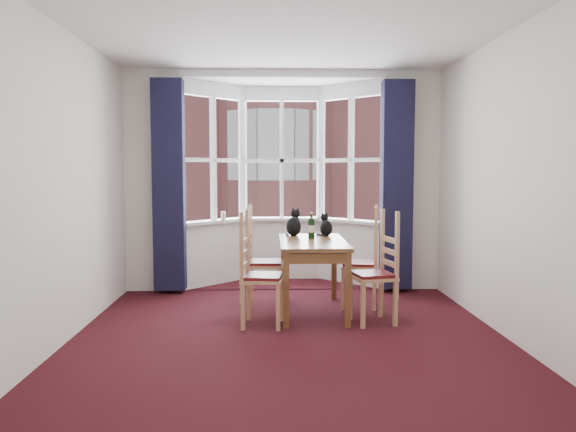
{
  "coord_description": "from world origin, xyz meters",
  "views": [
    {
      "loc": [
        -0.18,
        -4.93,
        1.54
      ],
      "look_at": [
        0.02,
        1.05,
        1.05
      ],
      "focal_mm": 35.0,
      "sensor_mm": 36.0,
      "label": 1
    }
  ],
  "objects_px": {
    "dining_table": "(313,250)",
    "chair_right_near": "(381,276)",
    "chair_left_far": "(257,264)",
    "wine_bottle": "(311,227)",
    "cat_right": "(326,227)",
    "chair_right_far": "(368,265)",
    "cat_left": "(294,225)",
    "candle_tall": "(223,216)",
    "chair_left_near": "(254,278)"
  },
  "relations": [
    {
      "from": "chair_left_far",
      "to": "wine_bottle",
      "type": "bearing_deg",
      "value": -15.89
    },
    {
      "from": "cat_right",
      "to": "wine_bottle",
      "type": "bearing_deg",
      "value": -127.34
    },
    {
      "from": "chair_left_near",
      "to": "cat_left",
      "type": "bearing_deg",
      "value": 64.82
    },
    {
      "from": "cat_left",
      "to": "chair_right_far",
      "type": "bearing_deg",
      "value": -14.94
    },
    {
      "from": "chair_left_near",
      "to": "candle_tall",
      "type": "bearing_deg",
      "value": 102.73
    },
    {
      "from": "chair_left_near",
      "to": "chair_right_far",
      "type": "bearing_deg",
      "value": 29.61
    },
    {
      "from": "dining_table",
      "to": "chair_right_near",
      "type": "height_order",
      "value": "chair_right_near"
    },
    {
      "from": "dining_table",
      "to": "cat_right",
      "type": "xyz_separation_m",
      "value": [
        0.19,
        0.42,
        0.21
      ]
    },
    {
      "from": "dining_table",
      "to": "cat_left",
      "type": "xyz_separation_m",
      "value": [
        -0.18,
        0.45,
        0.23
      ]
    },
    {
      "from": "dining_table",
      "to": "cat_left",
      "type": "bearing_deg",
      "value": 112.26
    },
    {
      "from": "dining_table",
      "to": "candle_tall",
      "type": "xyz_separation_m",
      "value": [
        -1.08,
        1.55,
        0.25
      ]
    },
    {
      "from": "chair_right_near",
      "to": "dining_table",
      "type": "bearing_deg",
      "value": 148.03
    },
    {
      "from": "chair_left_far",
      "to": "cat_right",
      "type": "bearing_deg",
      "value": 5.25
    },
    {
      "from": "cat_left",
      "to": "candle_tall",
      "type": "xyz_separation_m",
      "value": [
        -0.9,
        1.1,
        0.02
      ]
    },
    {
      "from": "wine_bottle",
      "to": "chair_right_far",
      "type": "bearing_deg",
      "value": 4.27
    },
    {
      "from": "wine_bottle",
      "to": "dining_table",
      "type": "bearing_deg",
      "value": -89.85
    },
    {
      "from": "chair_left_far",
      "to": "cat_right",
      "type": "distance_m",
      "value": 0.89
    },
    {
      "from": "chair_left_far",
      "to": "chair_right_far",
      "type": "distance_m",
      "value": 1.25
    },
    {
      "from": "dining_table",
      "to": "chair_right_near",
      "type": "bearing_deg",
      "value": -31.97
    },
    {
      "from": "chair_right_near",
      "to": "cat_left",
      "type": "bearing_deg",
      "value": 134.5
    },
    {
      "from": "cat_right",
      "to": "chair_left_near",
      "type": "bearing_deg",
      "value": -131.52
    },
    {
      "from": "chair_right_far",
      "to": "cat_right",
      "type": "height_order",
      "value": "cat_right"
    },
    {
      "from": "dining_table",
      "to": "wine_bottle",
      "type": "bearing_deg",
      "value": 90.15
    },
    {
      "from": "chair_right_near",
      "to": "candle_tall",
      "type": "distance_m",
      "value": 2.67
    },
    {
      "from": "wine_bottle",
      "to": "chair_left_near",
      "type": "bearing_deg",
      "value": -132.92
    },
    {
      "from": "chair_left_far",
      "to": "candle_tall",
      "type": "relative_size",
      "value": 7.76
    },
    {
      "from": "chair_right_near",
      "to": "cat_left",
      "type": "xyz_separation_m",
      "value": [
        -0.84,
        0.86,
        0.44
      ]
    },
    {
      "from": "wine_bottle",
      "to": "chair_right_near",
      "type": "bearing_deg",
      "value": -41.82
    },
    {
      "from": "chair_right_far",
      "to": "candle_tall",
      "type": "xyz_separation_m",
      "value": [
        -1.72,
        1.32,
        0.46
      ]
    },
    {
      "from": "chair_left_near",
      "to": "chair_left_far",
      "type": "distance_m",
      "value": 0.84
    },
    {
      "from": "chair_left_far",
      "to": "chair_right_far",
      "type": "xyz_separation_m",
      "value": [
        1.24,
        -0.12,
        0.0
      ]
    },
    {
      "from": "chair_left_far",
      "to": "cat_right",
      "type": "xyz_separation_m",
      "value": [
        0.79,
        0.07,
        0.42
      ]
    },
    {
      "from": "chair_right_far",
      "to": "cat_left",
      "type": "relative_size",
      "value": 2.79
    },
    {
      "from": "cat_left",
      "to": "wine_bottle",
      "type": "distance_m",
      "value": 0.32
    },
    {
      "from": "chair_right_near",
      "to": "cat_left",
      "type": "relative_size",
      "value": 2.79
    },
    {
      "from": "chair_right_far",
      "to": "wine_bottle",
      "type": "height_order",
      "value": "wine_bottle"
    },
    {
      "from": "dining_table",
      "to": "chair_left_far",
      "type": "distance_m",
      "value": 0.73
    },
    {
      "from": "candle_tall",
      "to": "chair_right_far",
      "type": "bearing_deg",
      "value": -37.55
    },
    {
      "from": "dining_table",
      "to": "wine_bottle",
      "type": "relative_size",
      "value": 4.58
    },
    {
      "from": "chair_left_near",
      "to": "chair_right_near",
      "type": "xyz_separation_m",
      "value": [
        1.28,
        0.08,
        0.0
      ]
    },
    {
      "from": "chair_left_near",
      "to": "wine_bottle",
      "type": "bearing_deg",
      "value": 47.08
    },
    {
      "from": "chair_left_far",
      "to": "chair_right_near",
      "type": "bearing_deg",
      "value": -31.14
    },
    {
      "from": "chair_left_far",
      "to": "wine_bottle",
      "type": "height_order",
      "value": "wine_bottle"
    },
    {
      "from": "chair_right_far",
      "to": "wine_bottle",
      "type": "distance_m",
      "value": 0.78
    },
    {
      "from": "chair_right_far",
      "to": "cat_left",
      "type": "height_order",
      "value": "cat_left"
    },
    {
      "from": "cat_right",
      "to": "chair_left_far",
      "type": "bearing_deg",
      "value": -174.75
    },
    {
      "from": "chair_left_far",
      "to": "candle_tall",
      "type": "distance_m",
      "value": 1.37
    },
    {
      "from": "chair_right_far",
      "to": "wine_bottle",
      "type": "xyz_separation_m",
      "value": [
        -0.64,
        -0.05,
        0.44
      ]
    },
    {
      "from": "chair_left_near",
      "to": "cat_right",
      "type": "distance_m",
      "value": 1.29
    },
    {
      "from": "cat_right",
      "to": "candle_tall",
      "type": "height_order",
      "value": "cat_right"
    }
  ]
}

